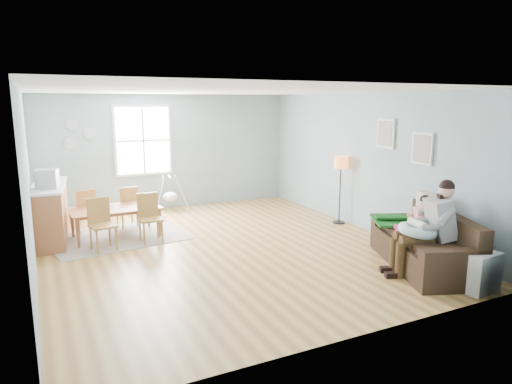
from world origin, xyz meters
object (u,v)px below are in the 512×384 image
storage_cube (476,271)px  monitor (47,179)px  chair_ne (128,204)px  baby_swing (170,196)px  dining_table (116,223)px  chair_se (149,215)px  chair_sw (101,221)px  father (429,225)px  sofa (426,247)px  chair_nw (85,209)px  toddler (417,217)px  counter (51,212)px  floor_lamp (341,168)px

storage_cube → monitor: bearing=137.3°
chair_ne → baby_swing: chair_ne is taller
dining_table → chair_se: 0.76m
dining_table → chair_sw: chair_sw is taller
father → dining_table: (-3.80, 3.95, -0.47)m
father → monitor: (-4.93, 3.93, 0.46)m
sofa → monitor: (-5.16, 3.70, 0.91)m
chair_nw → baby_swing: size_ratio=0.94×
chair_sw → chair_nw: chair_sw is taller
chair_se → monitor: (-1.63, 0.50, 0.71)m
baby_swing → toddler: bearing=-63.5°
chair_se → counter: bearing=152.1°
dining_table → storage_cube: bearing=-52.7°
chair_ne → father: bearing=-53.0°
sofa → chair_nw: (-4.53, 4.24, 0.19)m
father → chair_se: size_ratio=1.60×
chair_nw → monitor: monitor is taller
father → toddler: size_ratio=1.61×
floor_lamp → chair_se: floor_lamp is taller
chair_se → baby_swing: size_ratio=0.96×
floor_lamp → chair_nw: (-4.89, 1.52, -0.68)m
sofa → floor_lamp: (0.36, 2.72, 0.87)m
chair_sw → monitor: bearing=141.6°
father → chair_sw: 5.32m
chair_sw → monitor: monitor is taller
baby_swing → monitor: bearing=-148.1°
storage_cube → baby_swing: baby_swing is taller
chair_ne → counter: 1.48m
chair_sw → counter: (-0.75, 0.97, 0.02)m
father → dining_table: father is taller
toddler → chair_nw: toddler is taller
monitor → chair_sw: bearing=-38.4°
father → monitor: size_ratio=3.44×
sofa → father: size_ratio=1.64×
floor_lamp → counter: floor_lamp is taller
counter → baby_swing: (2.59, 1.27, -0.16)m
floor_lamp → chair_ne: 4.43m
chair_se → chair_nw: (-1.00, 1.04, -0.01)m
chair_ne → chair_nw: bearing=-172.0°
chair_sw → chair_nw: 1.17m
chair_se → monitor: 1.85m
chair_sw → storage_cube: bearing=-43.4°
counter → chair_ne: bearing=12.0°
floor_lamp → chair_nw: bearing=162.7°
father → chair_se: father is taller
floor_lamp → chair_se: (-3.89, 0.48, -0.67)m
father → storage_cube: (0.14, -0.74, -0.48)m
sofa → dining_table: size_ratio=1.44×
baby_swing → storage_cube: bearing=-68.7°
counter → monitor: bearing=-93.7°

